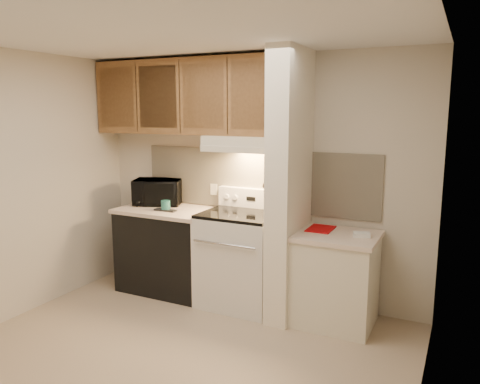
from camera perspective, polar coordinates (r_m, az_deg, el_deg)
The scene contains 50 objects.
floor at distance 4.02m, azimuth -7.64°, elevation -19.20°, with size 3.60×3.60×0.00m, color tan.
ceiling at distance 3.55m, azimuth -8.62°, elevation 18.74°, with size 3.60×3.60×0.00m, color white.
wall_back at distance 4.87m, azimuth 1.85°, elevation 1.69°, with size 3.60×0.02×2.50m, color beige.
wall_left at distance 4.82m, azimuth -26.12°, elevation 0.57°, with size 0.02×3.00×2.50m, color beige.
wall_right at distance 2.98m, azimuth 21.92°, elevation -4.36°, with size 0.02×3.00×2.50m, color beige.
backsplash at distance 4.86m, azimuth 1.79°, elevation 1.49°, with size 2.60×0.02×0.63m, color beige.
range_body at distance 4.75m, azimuth 0.06°, elevation -8.33°, with size 0.76×0.65×0.92m, color silver.
oven_window at distance 4.47m, azimuth -1.75°, elevation -8.98°, with size 0.50×0.01×0.30m, color black.
oven_handle at distance 4.37m, azimuth -2.00°, elevation -6.40°, with size 0.02×0.02×0.65m, color silver.
cooktop at distance 4.62m, azimuth 0.06°, elevation -2.73°, with size 0.74×0.64×0.03m, color black.
range_backguard at distance 4.85m, azimuth 1.54°, elevation -0.74°, with size 0.76×0.08×0.20m, color silver.
range_display at distance 4.81m, azimuth 1.33°, elevation -0.82°, with size 0.10×0.01×0.04m, color black.
range_knob_left_outer at distance 4.93m, azimuth -1.63°, elevation -0.56°, with size 0.05×0.05×0.02m, color silver.
range_knob_left_inner at distance 4.89m, azimuth -0.60°, elevation -0.66°, with size 0.05×0.05×0.02m, color silver.
range_knob_right_inner at distance 4.74m, azimuth 3.29°, elevation -1.01°, with size 0.05×0.05×0.02m, color silver.
range_knob_right_outer at distance 4.70m, azimuth 4.41°, elevation -1.11°, with size 0.05×0.05×0.02m, color silver.
dishwasher_front at distance 5.20m, azimuth -8.71°, elevation -7.12°, with size 1.00×0.63×0.87m, color black.
left_countertop at distance 5.08m, azimuth -8.84°, elevation -2.21°, with size 1.04×0.67×0.04m, color beige.
spoon_rest at distance 4.95m, azimuth -9.09°, elevation -2.20°, with size 0.24×0.08×0.02m, color black.
teal_jar at distance 4.96m, azimuth -9.05°, elevation -1.64°, with size 0.10×0.10×0.11m, color #23645D.
outlet at distance 5.09m, azimuth -3.21°, elevation 0.32°, with size 0.08×0.01×0.12m, color beige.
microwave at distance 5.29m, azimuth -9.98°, elevation 0.02°, with size 0.51×0.35×0.28m, color black.
partition_pillar at distance 4.36m, azimuth 6.06°, elevation 0.66°, with size 0.22×0.70×2.50m, color white.
pillar_trim at distance 4.40m, azimuth 4.65°, elevation 1.41°, with size 0.01×0.70×0.04m, color brown.
knife_strip at distance 4.35m, azimuth 4.34°, elevation 1.59°, with size 0.02×0.42×0.04m, color black.
knife_blade_a at distance 4.23m, azimuth 3.37°, elevation -0.02°, with size 0.01×0.04×0.16m, color silver.
knife_handle_a at distance 4.19m, azimuth 3.30°, elevation 1.97°, with size 0.02×0.02×0.10m, color black.
knife_blade_b at distance 4.30m, azimuth 3.80°, elevation 0.02°, with size 0.01×0.04×0.18m, color silver.
knife_handle_b at distance 4.27m, azimuth 3.81°, elevation 2.13°, with size 0.02×0.02×0.10m, color black.
knife_blade_c at distance 4.38m, azimuth 4.20°, elevation 0.06°, with size 0.01×0.04×0.20m, color silver.
knife_handle_c at distance 4.35m, azimuth 4.20°, elevation 2.25°, with size 0.02×0.02×0.10m, color black.
knife_blade_d at distance 4.43m, azimuth 4.49°, elevation 0.43°, with size 0.01×0.04×0.16m, color silver.
knife_handle_d at distance 4.41m, azimuth 4.53°, elevation 2.36°, with size 0.02×0.02×0.10m, color black.
knife_blade_e at distance 4.51m, azimuth 4.88°, elevation 0.46°, with size 0.01×0.04×0.18m, color silver.
knife_handle_e at distance 4.50m, azimuth 5.01°, elevation 2.51°, with size 0.02×0.02×0.10m, color black.
oven_mitt at distance 4.58m, azimuth 5.22°, elevation -0.23°, with size 0.03×0.11×0.25m, color slate.
right_cab_base at distance 4.45m, azimuth 11.52°, elevation -10.59°, with size 0.70×0.60×0.81m, color beige.
right_countertop at distance 4.32m, azimuth 11.72°, elevation -5.29°, with size 0.74×0.64×0.04m, color beige.
red_folder at distance 4.45m, azimuth 9.81°, elevation -4.44°, with size 0.22×0.31×0.01m, color #AC0609.
white_box at distance 4.27m, azimuth 14.63°, elevation -5.05°, with size 0.14×0.09×0.04m, color white.
range_hood at distance 4.63m, azimuth 0.75°, elevation 5.93°, with size 0.78×0.44×0.15m, color beige.
hood_lip at distance 4.45m, azimuth -0.42°, elevation 5.18°, with size 0.78×0.04×0.06m, color beige.
upper_cabinets at distance 5.00m, azimuth -6.32°, elevation 11.44°, with size 2.18×0.33×0.77m, color brown.
cab_door_a at distance 5.36m, azimuth -14.81°, elevation 11.07°, with size 0.46×0.01×0.63m, color brown.
cab_gap_a at distance 5.18m, azimuth -12.49°, elevation 11.21°, with size 0.01×0.01×0.73m, color black.
cab_door_b at distance 5.02m, azimuth -10.00°, elevation 11.35°, with size 0.46×0.01×0.63m, color brown.
cab_gap_b at distance 4.86m, azimuth -7.36°, elevation 11.46°, with size 0.01×0.01×0.73m, color black.
cab_door_c at distance 4.72m, azimuth -4.53°, elevation 11.56°, with size 0.46×0.01×0.63m, color brown.
cab_gap_c at distance 4.59m, azimuth -1.55°, elevation 11.63°, with size 0.01×0.01×0.73m, color black.
cab_door_d at distance 4.47m, azimuth 1.62°, elevation 11.68°, with size 0.46×0.01×0.63m, color brown.
Camera 1 is at (1.98, -2.90, 1.95)m, focal length 35.00 mm.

